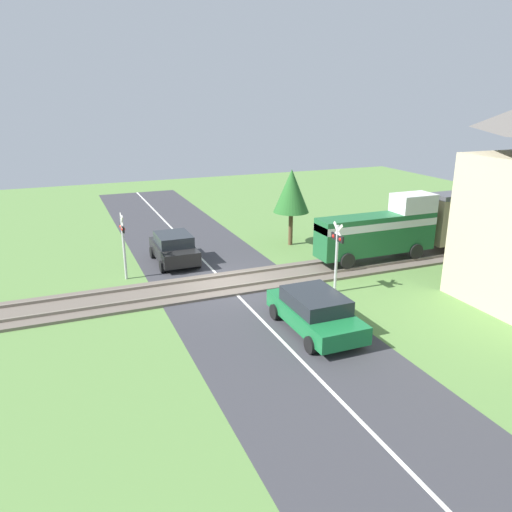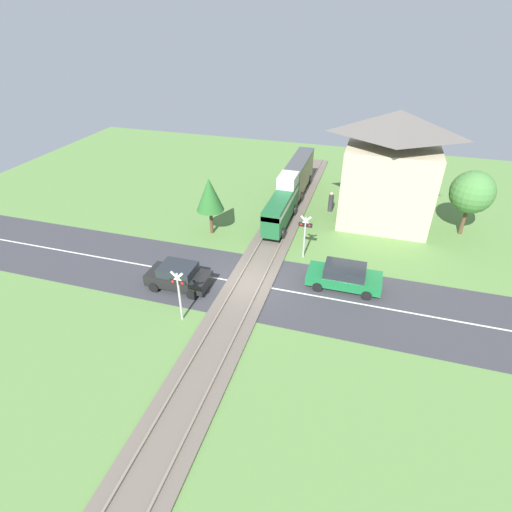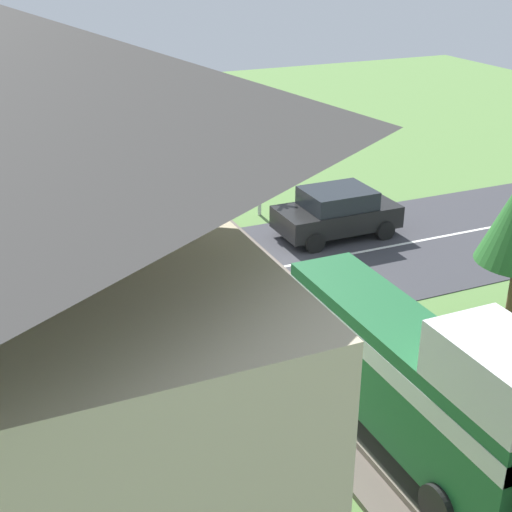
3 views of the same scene
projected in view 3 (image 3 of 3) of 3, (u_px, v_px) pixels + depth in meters
The scene contains 7 objects.
ground_plane at pixel (235, 277), 19.51m from camera, with size 60.00×60.00×0.00m, color #5B8442.
road_surface at pixel (235, 276), 19.51m from camera, with size 48.00×6.40×0.02m.
track_bed at pixel (235, 274), 19.49m from camera, with size 2.80×48.00×0.24m.
car_near_crossing at pixel (337, 212), 21.85m from camera, with size 3.73×1.96×1.51m.
car_far_side at pixel (33, 315), 15.98m from camera, with size 4.37×2.05×1.44m.
crossing_signal_west_approach at pixel (260, 157), 23.01m from camera, with size 0.90×0.18×3.09m.
crossing_signal_east_approach at pixel (194, 291), 14.39m from camera, with size 0.90×0.18×3.09m.
Camera 3 is at (6.56, 16.29, 8.55)m, focal length 50.00 mm.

